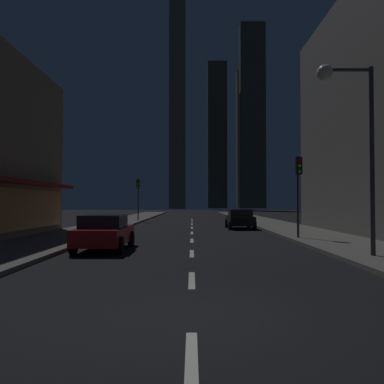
{
  "coord_description": "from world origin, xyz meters",
  "views": [
    {
      "loc": [
        0.01,
        -6.94,
        1.96
      ],
      "look_at": [
        0.0,
        19.88,
        2.66
      ],
      "focal_mm": 37.49,
      "sensor_mm": 36.0,
      "label": 1
    }
  ],
  "objects_px": {
    "car_parked_near": "(104,232)",
    "car_parked_far": "(240,219)",
    "fire_hydrant_far_left": "(105,225)",
    "traffic_light_far_left": "(138,190)",
    "traffic_light_near_right": "(299,179)",
    "street_lamp_right": "(348,112)"
  },
  "relations": [
    {
      "from": "fire_hydrant_far_left",
      "to": "traffic_light_near_right",
      "type": "relative_size",
      "value": 0.16
    },
    {
      "from": "traffic_light_near_right",
      "to": "street_lamp_right",
      "type": "xyz_separation_m",
      "value": [
        -0.12,
        -6.89,
        1.87
      ]
    },
    {
      "from": "street_lamp_right",
      "to": "car_parked_far",
      "type": "bearing_deg",
      "value": 96.23
    },
    {
      "from": "traffic_light_near_right",
      "to": "traffic_light_far_left",
      "type": "relative_size",
      "value": 1.0
    },
    {
      "from": "car_parked_near",
      "to": "car_parked_far",
      "type": "height_order",
      "value": "same"
    },
    {
      "from": "car_parked_near",
      "to": "car_parked_far",
      "type": "distance_m",
      "value": 15.33
    },
    {
      "from": "car_parked_far",
      "to": "fire_hydrant_far_left",
      "type": "height_order",
      "value": "car_parked_far"
    },
    {
      "from": "traffic_light_near_right",
      "to": "traffic_light_far_left",
      "type": "xyz_separation_m",
      "value": [
        -11.0,
        20.13,
        0.0
      ]
    },
    {
      "from": "car_parked_far",
      "to": "traffic_light_near_right",
      "type": "distance_m",
      "value": 9.92
    },
    {
      "from": "traffic_light_near_right",
      "to": "street_lamp_right",
      "type": "height_order",
      "value": "street_lamp_right"
    },
    {
      "from": "fire_hydrant_far_left",
      "to": "traffic_light_far_left",
      "type": "bearing_deg",
      "value": 88.3
    },
    {
      "from": "traffic_light_far_left",
      "to": "fire_hydrant_far_left",
      "type": "bearing_deg",
      "value": -91.7
    },
    {
      "from": "car_parked_far",
      "to": "traffic_light_near_right",
      "type": "relative_size",
      "value": 1.01
    },
    {
      "from": "street_lamp_right",
      "to": "car_parked_near",
      "type": "bearing_deg",
      "value": 162.82
    },
    {
      "from": "car_parked_near",
      "to": "traffic_light_far_left",
      "type": "distance_m",
      "value": 24.44
    },
    {
      "from": "fire_hydrant_far_left",
      "to": "traffic_light_near_right",
      "type": "xyz_separation_m",
      "value": [
        11.4,
        -6.68,
        2.74
      ]
    },
    {
      "from": "car_parked_far",
      "to": "traffic_light_near_right",
      "type": "bearing_deg",
      "value": -78.6
    },
    {
      "from": "car_parked_far",
      "to": "fire_hydrant_far_left",
      "type": "relative_size",
      "value": 6.48
    },
    {
      "from": "fire_hydrant_far_left",
      "to": "traffic_light_near_right",
      "type": "bearing_deg",
      "value": -30.39
    },
    {
      "from": "car_parked_near",
      "to": "traffic_light_near_right",
      "type": "distance_m",
      "value": 10.28
    },
    {
      "from": "traffic_light_near_right",
      "to": "traffic_light_far_left",
      "type": "height_order",
      "value": "same"
    },
    {
      "from": "fire_hydrant_far_left",
      "to": "street_lamp_right",
      "type": "height_order",
      "value": "street_lamp_right"
    }
  ]
}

